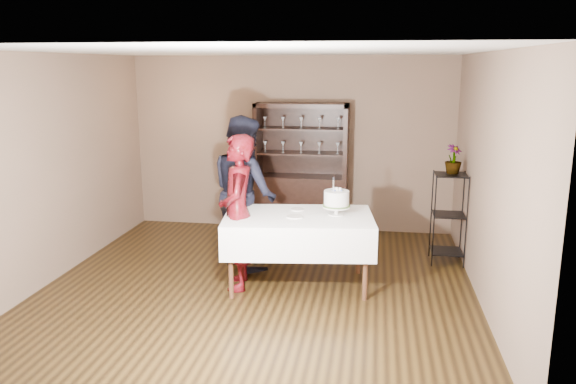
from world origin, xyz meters
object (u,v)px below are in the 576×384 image
man (245,192)px  cake (336,200)px  woman (238,213)px  china_hutch (301,191)px  cake_table (298,232)px  potted_plant (453,159)px  plant_etagere (449,215)px

man → cake: 1.30m
woman → china_hutch: bearing=157.2°
china_hutch → cake: china_hutch is taller
cake_table → potted_plant: (1.84, 1.15, 0.72)m
plant_etagere → potted_plant: size_ratio=3.22×
cake_table → woman: 0.74m
woman → cake: woman is taller
china_hutch → potted_plant: bearing=-25.5°
plant_etagere → man: size_ratio=0.62×
plant_etagere → potted_plant: bearing=66.9°
china_hutch → cake: size_ratio=4.45×
potted_plant → man: bearing=-167.9°
plant_etagere → cake: size_ratio=2.67×
china_hutch → plant_etagere: size_ratio=1.67×
plant_etagere → potted_plant: 0.72m
cake_table → plant_etagere: bearing=31.0°
china_hutch → man: bearing=-108.4°
cake_table → woman: size_ratio=1.01×
plant_etagere → cake: (-1.40, -1.00, 0.38)m
man → plant_etagere: bearing=-116.1°
man → cake: bearing=-149.3°
plant_etagere → potted_plant: (0.02, 0.05, 0.72)m
potted_plant → plant_etagere: bearing=-113.1°
cake_table → man: man is taller
plant_etagere → cake_table: bearing=-149.0°
cake → potted_plant: 1.80m
cake_table → potted_plant: size_ratio=4.89×
cake → plant_etagere: bearing=35.7°
china_hutch → woman: china_hutch is taller
china_hutch → cake_table: bearing=-83.2°
plant_etagere → man: bearing=-168.8°
man → potted_plant: man is taller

